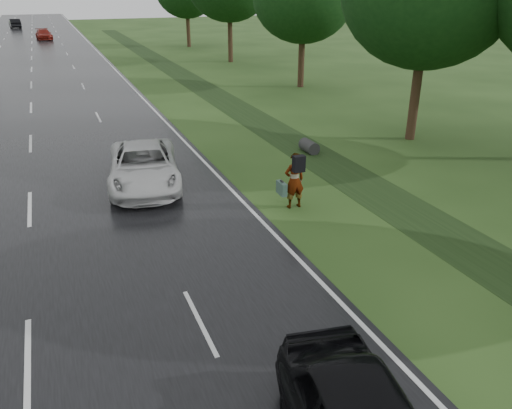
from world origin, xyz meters
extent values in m
plane|color=#254117|center=(0.00, 0.00, 0.00)|extent=(220.00, 220.00, 0.00)
cube|color=black|center=(0.00, 45.00, 0.02)|extent=(14.00, 180.00, 0.04)
cube|color=silver|center=(6.75, 45.00, 0.04)|extent=(0.12, 180.00, 0.01)
cube|color=silver|center=(0.00, 45.00, 0.04)|extent=(0.12, 180.00, 0.01)
cube|color=black|center=(11.50, 20.00, 0.00)|extent=(2.20, 120.00, 0.01)
cylinder|color=#2D2D2D|center=(11.50, 10.00, 0.25)|extent=(0.56, 1.00, 0.56)
cylinder|color=#3A2818|center=(17.00, 10.00, 1.92)|extent=(0.44, 0.44, 3.84)
cylinder|color=#3A2818|center=(18.20, 24.00, 1.76)|extent=(0.44, 0.44, 3.52)
cylinder|color=#3A2818|center=(17.80, 38.00, 2.08)|extent=(0.44, 0.44, 4.16)
cylinder|color=#3A2818|center=(17.50, 52.00, 1.84)|extent=(0.44, 0.44, 3.68)
imported|color=#A5998C|center=(8.20, 4.86, 0.95)|extent=(0.70, 0.46, 1.90)
cube|color=black|center=(8.20, 4.58, 1.62)|extent=(0.38, 0.23, 0.53)
cube|color=#3A544C|center=(7.80, 4.97, 0.70)|extent=(0.18, 0.53, 0.43)
cube|color=black|center=(7.80, 4.97, 0.95)|extent=(0.05, 0.18, 0.04)
imported|color=silver|center=(3.97, 8.69, 0.77)|extent=(3.26, 5.61, 1.47)
imported|color=maroon|center=(1.60, 67.19, 0.71)|extent=(2.25, 4.73, 1.33)
imported|color=black|center=(-2.57, 89.57, 0.80)|extent=(2.15, 4.76, 1.51)
camera|label=1|loc=(1.23, -8.80, 6.85)|focal=35.00mm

